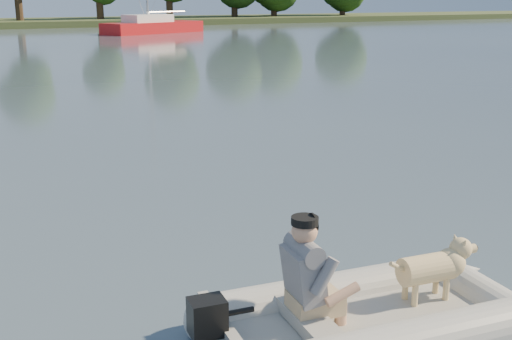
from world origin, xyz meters
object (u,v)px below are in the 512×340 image
dinghy (374,279)px  sailboat (153,26)px  dog (427,273)px  man (306,270)px

dinghy → sailboat: 47.38m
dog → sailboat: sailboat is taller
man → dinghy: bearing=-4.2°
man → sailboat: (12.93, 45.66, -0.19)m
dinghy → man: 0.66m
man → sailboat: bearing=78.9°
dinghy → man: man is taller
man → sailboat: 47.46m
dinghy → dog: bearing=4.6°
sailboat → dinghy: bearing=-129.1°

